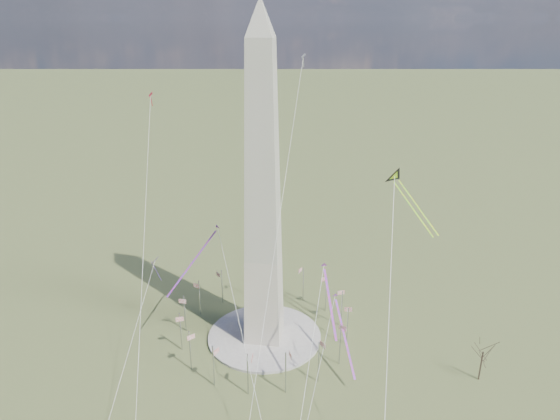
# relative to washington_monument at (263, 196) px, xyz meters

# --- Properties ---
(ground) EXTENTS (2000.00, 2000.00, 0.00)m
(ground) POSITION_rel_washington_monument_xyz_m (0.00, 0.00, -47.95)
(ground) COLOR #44562B
(ground) RESTS_ON ground
(plaza) EXTENTS (36.00, 36.00, 0.80)m
(plaza) POSITION_rel_washington_monument_xyz_m (0.00, 0.00, -47.55)
(plaza) COLOR #B6B0A7
(plaza) RESTS_ON ground
(washington_monument) EXTENTS (15.56, 15.56, 100.00)m
(washington_monument) POSITION_rel_washington_monument_xyz_m (0.00, 0.00, 0.00)
(washington_monument) COLOR beige
(washington_monument) RESTS_ON plaza
(flagpole_ring) EXTENTS (54.40, 54.40, 13.00)m
(flagpole_ring) POSITION_rel_washington_monument_xyz_m (-0.00, -0.00, -40.68)
(flagpole_ring) COLOR #B8BABE
(flagpole_ring) RESTS_ON ground
(tree_near) EXTENTS (7.97, 7.97, 13.94)m
(tree_near) POSITION_rel_washington_monument_xyz_m (63.28, -11.05, -38.01)
(tree_near) COLOR #402E26
(tree_near) RESTS_ON ground
(kite_delta_black) EXTENTS (15.25, 16.77, 15.23)m
(kite_delta_black) POSITION_rel_washington_monument_xyz_m (37.42, 3.10, 5.45)
(kite_delta_black) COLOR black
(kite_delta_black) RESTS_ON ground
(kite_diamond_purple) EXTENTS (2.00, 2.97, 8.83)m
(kite_diamond_purple) POSITION_rel_washington_monument_xyz_m (-34.67, 0.98, -24.40)
(kite_diamond_purple) COLOR #41186C
(kite_diamond_purple) RESTS_ON ground
(kite_streamer_left) EXTENTS (5.70, 18.23, 12.73)m
(kite_streamer_left) POSITION_rel_washington_monument_xyz_m (20.22, -16.16, -20.30)
(kite_streamer_left) COLOR #FF2850
(kite_streamer_left) RESTS_ON ground
(kite_streamer_mid) EXTENTS (12.07, 20.90, 15.79)m
(kite_streamer_mid) POSITION_rel_washington_monument_xyz_m (-19.89, 1.72, -19.39)
(kite_streamer_mid) COLOR #FF2850
(kite_streamer_mid) RESTS_ON ground
(kite_streamer_right) EXTENTS (8.07, 20.99, 14.90)m
(kite_streamer_right) POSITION_rel_washington_monument_xyz_m (24.19, -7.58, -35.49)
(kite_streamer_right) COLOR #FF2850
(kite_streamer_right) RESTS_ON ground
(kite_small_red) EXTENTS (1.90, 1.66, 4.94)m
(kite_small_red) POSITION_rel_washington_monument_xyz_m (-44.40, 32.95, 22.60)
(kite_small_red) COLOR red
(kite_small_red) RESTS_ON ground
(kite_small_white) EXTENTS (1.51, 1.63, 4.54)m
(kite_small_white) POSITION_rel_washington_monument_xyz_m (7.19, 39.53, 35.31)
(kite_small_white) COLOR silver
(kite_small_white) RESTS_ON ground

